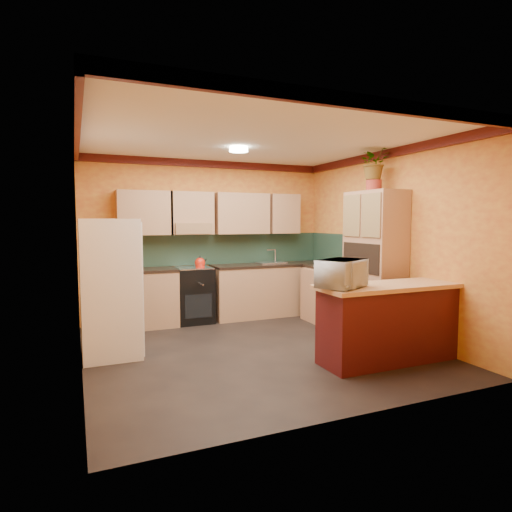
{
  "coord_description": "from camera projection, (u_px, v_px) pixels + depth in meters",
  "views": [
    {
      "loc": [
        -2.13,
        -5.03,
        1.67
      ],
      "look_at": [
        0.2,
        0.45,
        1.18
      ],
      "focal_mm": 30.0,
      "sensor_mm": 36.0,
      "label": 1
    }
  ],
  "objects": [
    {
      "name": "base_cabinets_right",
      "position": [
        330.0,
        294.0,
        7.19
      ],
      "size": [
        0.6,
        0.8,
        0.88
      ],
      "primitive_type": "cube",
      "color": "#A38156",
      "rests_on": "ground"
    },
    {
      "name": "fern",
      "position": [
        374.0,
        163.0,
        6.11
      ],
      "size": [
        0.49,
        0.44,
        0.49
      ],
      "primitive_type": "imported",
      "rotation": [
        0.0,
        0.0,
        -0.15
      ],
      "color": "#A38156",
      "rests_on": "fern_pot"
    },
    {
      "name": "bar_top",
      "position": [
        393.0,
        286.0,
        5.07
      ],
      "size": [
        1.9,
        0.65,
        0.05
      ],
      "primitive_type": "cube",
      "color": "tan",
      "rests_on": "breakfast_bar"
    },
    {
      "name": "stove",
      "position": [
        194.0,
        295.0,
        7.06
      ],
      "size": [
        0.58,
        0.58,
        0.91
      ],
      "primitive_type": "cube",
      "color": "black",
      "rests_on": "ground"
    },
    {
      "name": "microwave",
      "position": [
        342.0,
        274.0,
        4.77
      ],
      "size": [
        0.69,
        0.61,
        0.32
      ],
      "primitive_type": "imported",
      "rotation": [
        0.0,
        0.0,
        0.51
      ],
      "color": "white",
      "rests_on": "bar_top"
    },
    {
      "name": "sink",
      "position": [
        270.0,
        263.0,
        7.57
      ],
      "size": [
        0.48,
        0.4,
        0.03
      ],
      "primitive_type": "cube",
      "color": "silver",
      "rests_on": "countertop_back"
    },
    {
      "name": "fern_pot",
      "position": [
        374.0,
        186.0,
        6.13
      ],
      "size": [
        0.22,
        0.22,
        0.16
      ],
      "primitive_type": "cylinder",
      "color": "maroon",
      "rests_on": "pantry"
    },
    {
      "name": "kettle",
      "position": [
        200.0,
        262.0,
        7.01
      ],
      "size": [
        0.21,
        0.21,
        0.18
      ],
      "primitive_type": null,
      "rotation": [
        0.0,
        0.0,
        -0.24
      ],
      "color": "red",
      "rests_on": "stove"
    },
    {
      "name": "countertop_right",
      "position": [
        330.0,
        267.0,
        7.15
      ],
      "size": [
        0.62,
        0.8,
        0.04
      ],
      "primitive_type": "cube",
      "color": "black",
      "rests_on": "base_cabinets_right"
    },
    {
      "name": "room_shell",
      "position": [
        249.0,
        190.0,
        5.68
      ],
      "size": [
        4.24,
        4.24,
        2.72
      ],
      "color": "black",
      "rests_on": "ground"
    },
    {
      "name": "breakfast_bar",
      "position": [
        392.0,
        324.0,
        5.1
      ],
      "size": [
        1.8,
        0.55,
        0.88
      ],
      "primitive_type": "cube",
      "color": "#440F11",
      "rests_on": "ground"
    },
    {
      "name": "pantry",
      "position": [
        374.0,
        264.0,
        6.18
      ],
      "size": [
        0.48,
        0.9,
        2.1
      ],
      "primitive_type": "cube",
      "color": "#A38156",
      "rests_on": "ground"
    },
    {
      "name": "base_cabinets_back",
      "position": [
        229.0,
        293.0,
        7.3
      ],
      "size": [
        3.65,
        0.6,
        0.88
      ],
      "primitive_type": "cube",
      "color": "#A38156",
      "rests_on": "ground"
    },
    {
      "name": "fridge",
      "position": [
        110.0,
        288.0,
        5.23
      ],
      "size": [
        0.68,
        0.66,
        1.7
      ],
      "primitive_type": "cube",
      "color": "white",
      "rests_on": "ground"
    },
    {
      "name": "countertop_back",
      "position": [
        229.0,
        267.0,
        7.27
      ],
      "size": [
        3.65,
        0.62,
        0.04
      ],
      "primitive_type": "cube",
      "color": "black",
      "rests_on": "base_cabinets_back"
    }
  ]
}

